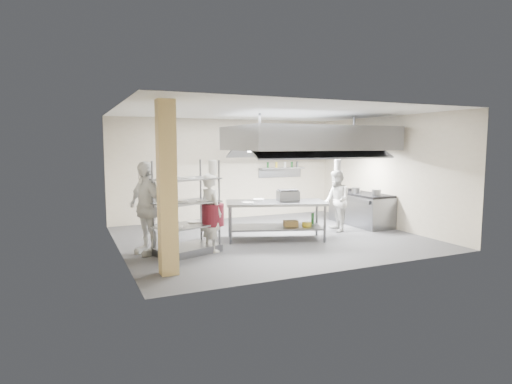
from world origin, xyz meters
name	(u,v)px	position (x,y,z in m)	size (l,w,h in m)	color
floor	(270,237)	(0.00, 0.00, 0.00)	(7.00, 7.00, 0.00)	#3B3B3E
ceiling	(271,112)	(0.00, 0.00, 3.00)	(7.00, 7.00, 0.00)	silver
wall_back	(227,169)	(0.00, 3.00, 1.50)	(7.00, 7.00, 0.00)	#B0A38B
wall_left	(118,181)	(-3.50, 0.00, 1.50)	(6.00, 6.00, 0.00)	#B0A38B
wall_right	(386,172)	(3.50, 0.00, 1.50)	(6.00, 6.00, 0.00)	#B0A38B
column	(167,188)	(-2.90, -1.90, 1.50)	(0.30, 0.30, 3.00)	#E0BE73
exhaust_hood	(309,138)	(1.30, 0.40, 2.40)	(4.00, 2.50, 0.60)	slate
hood_strip_a	(278,151)	(0.40, 0.40, 2.08)	(1.60, 0.12, 0.04)	white
hood_strip_b	(338,151)	(2.20, 0.40, 2.08)	(1.60, 0.12, 0.04)	white
wall_shelf	(282,168)	(1.80, 2.84, 1.50)	(1.50, 0.28, 0.04)	slate
island	(276,221)	(0.03, -0.24, 0.46)	(2.33, 0.97, 0.91)	slate
island_worktop	(276,203)	(0.03, -0.24, 0.88)	(2.33, 0.97, 0.06)	slate
island_undershelf	(276,227)	(0.03, -0.24, 0.30)	(2.14, 0.87, 0.04)	slate
pass_rack	(187,207)	(-2.23, -0.65, 0.96)	(1.28, 0.75, 1.92)	slate
cooking_range	(361,210)	(3.08, 0.50, 0.42)	(0.80, 2.00, 0.84)	gray
range_top	(361,194)	(3.08, 0.50, 0.87)	(0.78, 1.96, 0.06)	black
chef_head	(211,212)	(-1.72, -0.68, 0.83)	(0.60, 0.40, 1.65)	white
chef_line	(337,201)	(1.91, 0.00, 0.80)	(0.78, 0.60, 1.60)	silver
chef_plating	(146,208)	(-3.00, -0.34, 0.96)	(1.12, 0.47, 1.91)	silver
griddle	(288,196)	(0.35, -0.23, 1.03)	(0.49, 0.38, 0.24)	slate
wicker_basket	(291,223)	(0.34, -0.41, 0.39)	(0.32, 0.22, 0.14)	olive
stockpot	(356,190)	(2.86, 0.45, 0.98)	(0.24, 0.24, 0.17)	gray
plate_stack	(187,224)	(-2.23, -0.65, 0.61)	(0.28, 0.28, 0.05)	white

